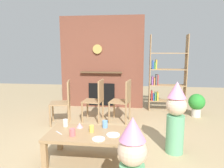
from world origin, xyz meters
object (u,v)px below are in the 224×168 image
(paper_plate_rear, at_px, (99,139))
(paper_cup_far_left, at_px, (105,124))
(paper_cup_near_right, at_px, (65,123))
(birthday_cake_slice, at_px, (80,125))
(paper_plate_front, at_px, (113,135))
(coffee_table, at_px, (87,137))
(paper_cup_near_left, at_px, (72,132))
(bookshelf, at_px, (164,77))
(paper_cup_center, at_px, (92,129))
(child_with_cone_hat, at_px, (132,166))
(dining_chair_right, at_px, (124,99))
(dining_chair_middle, at_px, (97,98))
(dining_chair_left, at_px, (64,100))
(potted_plant_tall, at_px, (197,103))
(child_in_pink, at_px, (176,116))

(paper_plate_rear, bearing_deg, paper_cup_far_left, 87.25)
(paper_cup_near_right, bearing_deg, birthday_cake_slice, -6.62)
(paper_plate_front, bearing_deg, paper_plate_rear, -138.19)
(coffee_table, distance_m, paper_cup_near_right, 0.44)
(paper_cup_near_left, distance_m, paper_plate_rear, 0.37)
(bookshelf, distance_m, paper_cup_center, 2.96)
(paper_cup_near_right, height_order, paper_cup_far_left, paper_cup_near_right)
(child_with_cone_hat, height_order, dining_chair_right, child_with_cone_hat)
(coffee_table, bearing_deg, dining_chair_middle, 96.33)
(coffee_table, distance_m, birthday_cake_slice, 0.25)
(dining_chair_left, height_order, potted_plant_tall, dining_chair_left)
(paper_plate_rear, bearing_deg, child_in_pink, 28.85)
(dining_chair_middle, bearing_deg, paper_cup_center, 102.98)
(bookshelf, height_order, child_with_cone_hat, bookshelf)
(paper_cup_center, bearing_deg, dining_chair_left, 122.27)
(paper_cup_center, distance_m, paper_cup_far_left, 0.25)
(paper_plate_rear, distance_m, potted_plant_tall, 3.03)
(paper_cup_near_right, bearing_deg, paper_plate_rear, -34.86)
(paper_plate_rear, bearing_deg, dining_chair_middle, 101.49)
(coffee_table, height_order, paper_cup_center, paper_cup_center)
(bookshelf, bearing_deg, paper_cup_near_left, -118.61)
(dining_chair_right, bearing_deg, paper_plate_front, 99.33)
(paper_plate_front, xyz_separation_m, child_with_cone_hat, (0.27, -0.87, 0.09))
(paper_cup_center, height_order, paper_cup_far_left, paper_cup_far_left)
(coffee_table, bearing_deg, paper_cup_far_left, 45.94)
(paper_cup_near_right, height_order, dining_chair_right, dining_chair_right)
(paper_plate_rear, relative_size, potted_plant_tall, 0.31)
(paper_cup_far_left, relative_size, dining_chair_right, 0.11)
(paper_cup_center, distance_m, child_in_pink, 1.24)
(dining_chair_right, bearing_deg, paper_cup_far_left, 93.18)
(dining_chair_middle, bearing_deg, birthday_cake_slice, 95.68)
(dining_chair_left, distance_m, dining_chair_middle, 0.68)
(paper_cup_far_left, bearing_deg, paper_plate_rear, -92.75)
(paper_cup_far_left, relative_size, child_with_cone_hat, 0.11)
(dining_chair_left, bearing_deg, paper_cup_near_left, 98.84)
(paper_plate_front, distance_m, dining_chair_left, 1.87)
(child_with_cone_hat, xyz_separation_m, child_in_pink, (0.61, 1.30, 0.07))
(paper_cup_near_right, distance_m, paper_plate_rear, 0.69)
(paper_cup_near_right, xyz_separation_m, birthday_cake_slice, (0.22, -0.03, -0.02))
(coffee_table, relative_size, dining_chair_right, 1.21)
(birthday_cake_slice, relative_size, child_with_cone_hat, 0.10)
(paper_cup_near_left, height_order, paper_plate_front, paper_cup_near_left)
(potted_plant_tall, bearing_deg, dining_chair_middle, -165.76)
(paper_plate_front, height_order, potted_plant_tall, potted_plant_tall)
(bookshelf, xyz_separation_m, child_with_cone_hat, (-0.72, -3.57, -0.35))
(paper_cup_far_left, bearing_deg, dining_chair_middle, 105.47)
(paper_cup_near_right, relative_size, dining_chair_middle, 0.12)
(paper_cup_near_right, distance_m, dining_chair_right, 1.65)
(birthday_cake_slice, bearing_deg, paper_cup_near_left, -92.48)
(paper_cup_far_left, xyz_separation_m, birthday_cake_slice, (-0.37, -0.05, -0.02))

